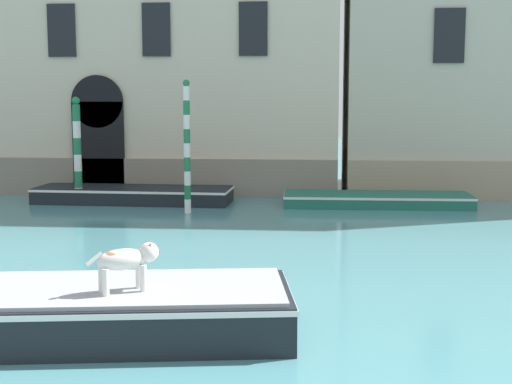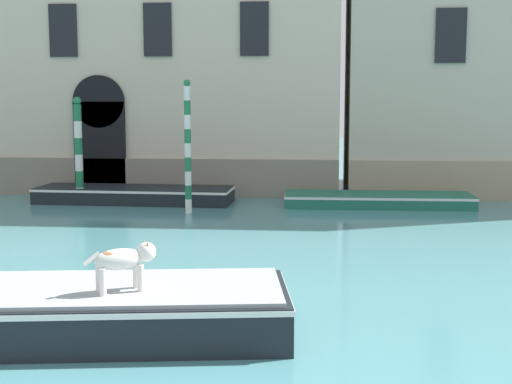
# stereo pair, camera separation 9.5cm
# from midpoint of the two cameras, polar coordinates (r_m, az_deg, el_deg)

# --- Properties ---
(boat_foreground) EXTENTS (6.81, 3.17, 0.76)m
(boat_foreground) POSITION_cam_midpoint_polar(r_m,az_deg,el_deg) (11.09, -14.57, -9.13)
(boat_foreground) COLOR black
(boat_foreground) RESTS_ON ground_plane
(dog_on_deck) EXTENTS (0.96, 0.67, 0.71)m
(dog_on_deck) POSITION_cam_midpoint_polar(r_m,az_deg,el_deg) (10.47, -10.21, -5.34)
(dog_on_deck) COLOR silver
(dog_on_deck) RESTS_ON boat_foreground
(boat_moored_near_palazzo) EXTENTS (6.69, 2.11, 0.53)m
(boat_moored_near_palazzo) POSITION_cam_midpoint_polar(r_m,az_deg,el_deg) (24.53, -9.58, -0.18)
(boat_moored_near_palazzo) COLOR black
(boat_moored_near_palazzo) RESTS_ON ground_plane
(boat_moored_far) EXTENTS (6.11, 1.91, 0.42)m
(boat_moored_far) POSITION_cam_midpoint_polar(r_m,az_deg,el_deg) (23.69, 9.84, -0.60)
(boat_moored_far) COLOR #1E6651
(boat_moored_far) RESTS_ON ground_plane
(mooring_pole_0) EXTENTS (0.27, 0.27, 3.57)m
(mooring_pole_0) POSITION_cam_midpoint_polar(r_m,az_deg,el_deg) (24.43, -13.90, 3.27)
(mooring_pole_0) COLOR white
(mooring_pole_0) RESTS_ON ground_plane
(mooring_pole_2) EXTENTS (0.21, 0.21, 4.08)m
(mooring_pole_2) POSITION_cam_midpoint_polar(r_m,az_deg,el_deg) (21.89, -5.36, 3.65)
(mooring_pole_2) COLOR white
(mooring_pole_2) RESTS_ON ground_plane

